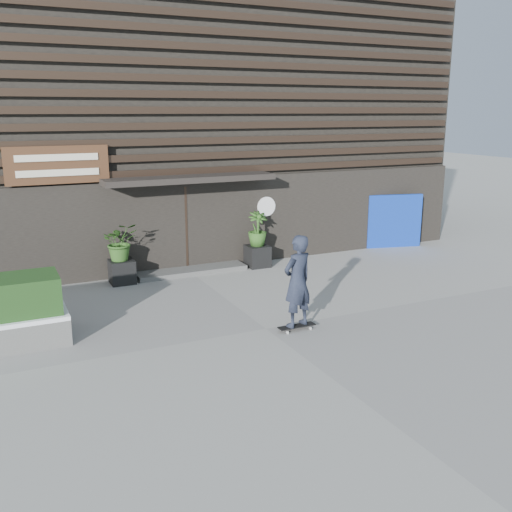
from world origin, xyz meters
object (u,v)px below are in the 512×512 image
skateboarder (297,281)px  planter_pot_right (257,256)px  planter_pot_left (122,272)px  blue_tarp (394,221)px

skateboarder → planter_pot_right: bearing=73.8°
planter_pot_right → skateboarder: bearing=-106.2°
skateboarder → planter_pot_left: bearing=117.2°
planter_pot_right → skateboarder: (-1.38, -4.73, 0.71)m
blue_tarp → skateboarder: 8.10m
planter_pot_left → skateboarder: skateboarder is taller
planter_pot_right → blue_tarp: size_ratio=0.33×
planter_pot_right → blue_tarp: blue_tarp is taller
planter_pot_left → skateboarder: 5.36m
skateboarder → blue_tarp: bearing=38.4°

